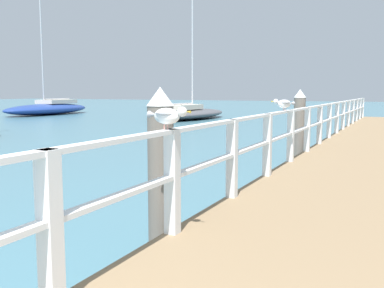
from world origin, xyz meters
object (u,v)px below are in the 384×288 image
at_px(dock_piling_far, 299,126).
at_px(boat_3, 189,113).
at_px(seagull_background, 284,103).
at_px(dock_piling_near, 161,170).
at_px(seagull_foreground, 168,115).
at_px(boat_1, 49,108).

relative_size(dock_piling_far, boat_3, 0.19).
xyz_separation_m(seagull_background, boat_3, (-10.31, 17.22, -1.15)).
bearing_deg(dock_piling_near, boat_3, 115.32).
height_order(seagull_foreground, boat_1, boat_1).
xyz_separation_m(seagull_foreground, boat_1, (-22.34, 21.98, -1.07)).
relative_size(seagull_foreground, boat_1, 0.05).
bearing_deg(boat_1, dock_piling_far, 142.84).
xyz_separation_m(dock_piling_far, seagull_background, (0.37, -3.13, 0.63)).
xyz_separation_m(seagull_foreground, seagull_background, (-0.01, 4.34, 0.00)).
distance_m(dock_piling_near, dock_piling_far, 6.92).
xyz_separation_m(seagull_background, boat_1, (-22.33, 17.64, -1.07)).
bearing_deg(boat_1, seagull_foreground, 131.77).
distance_m(dock_piling_near, seagull_background, 3.86).
bearing_deg(seagull_background, boat_3, -17.52).
distance_m(dock_piling_near, seagull_foreground, 0.92).
bearing_deg(seagull_background, dock_piling_near, 125.92).
bearing_deg(dock_piling_far, seagull_background, -83.18).
relative_size(dock_piling_near, boat_3, 0.19).
distance_m(seagull_background, boat_3, 20.10).
bearing_deg(dock_piling_near, seagull_background, 84.36).
bearing_deg(boat_3, dock_piling_far, -50.93).
relative_size(dock_piling_far, seagull_background, 4.65).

